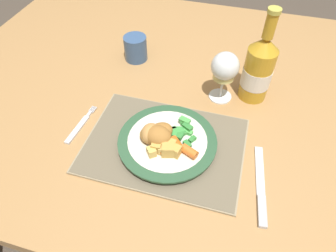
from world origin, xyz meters
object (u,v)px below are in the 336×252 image
(bottle, at_px, (258,69))
(dining_table, at_px, (196,107))
(table_knife, at_px, (261,191))
(fork, at_px, (79,127))
(drinking_cup, at_px, (136,48))
(dinner_plate, at_px, (167,142))
(wine_glass, at_px, (225,69))

(bottle, bearing_deg, dining_table, -173.66)
(dining_table, bearing_deg, table_knife, -55.47)
(fork, relative_size, drinking_cup, 1.77)
(fork, bearing_deg, dinner_plate, 0.65)
(drinking_cup, bearing_deg, wine_glass, -20.59)
(bottle, bearing_deg, drinking_cup, 168.23)
(wine_glass, bearing_deg, dining_table, 168.18)
(dining_table, height_order, dinner_plate, dinner_plate)
(wine_glass, bearing_deg, dinner_plate, -114.13)
(dinner_plate, bearing_deg, wine_glass, 65.87)
(dining_table, distance_m, table_knife, 0.36)
(wine_glass, distance_m, drinking_cup, 0.31)
(wine_glass, relative_size, drinking_cup, 1.85)
(bottle, bearing_deg, dinner_plate, -126.49)
(dinner_plate, height_order, fork, dinner_plate)
(table_knife, relative_size, bottle, 0.80)
(dining_table, distance_m, fork, 0.35)
(fork, xyz_separation_m, bottle, (0.41, 0.24, 0.09))
(dining_table, distance_m, bottle, 0.22)
(fork, distance_m, wine_glass, 0.40)
(table_knife, bearing_deg, dining_table, 124.53)
(dining_table, relative_size, table_knife, 7.56)
(dinner_plate, height_order, table_knife, dinner_plate)
(table_knife, height_order, bottle, bottle)
(bottle, bearing_deg, fork, -149.34)
(table_knife, distance_m, wine_glass, 0.32)
(table_knife, distance_m, bottle, 0.32)
(dining_table, xyz_separation_m, table_knife, (0.20, -0.29, 0.08))
(drinking_cup, bearing_deg, table_knife, -42.35)
(drinking_cup, bearing_deg, bottle, -11.77)
(dining_table, relative_size, bottle, 6.01)
(fork, bearing_deg, dining_table, 41.09)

